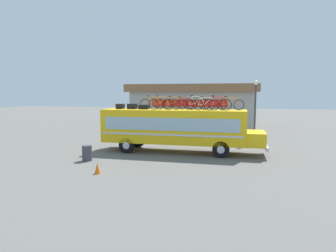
{
  "coord_description": "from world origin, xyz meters",
  "views": [
    {
      "loc": [
        4.23,
        -19.35,
        3.97
      ],
      "look_at": [
        -0.39,
        0.0,
        1.76
      ],
      "focal_mm": 31.67,
      "sensor_mm": 36.0,
      "label": 1
    }
  ],
  "objects_px": {
    "rooftop_bicycle_7": "(218,104)",
    "trash_bin": "(87,153)",
    "luggage_bag_1": "(120,106)",
    "rooftop_bicycle_6": "(206,104)",
    "traffic_cone": "(97,168)",
    "luggage_bag_3": "(144,107)",
    "rooftop_bicycle_4": "(184,104)",
    "street_lamp": "(255,104)",
    "rooftop_bicycle_8": "(230,104)",
    "bus": "(177,127)",
    "rooftop_bicycle_2": "(161,104)",
    "rooftop_bicycle_1": "(152,104)",
    "luggage_bag_2": "(132,106)",
    "rooftop_bicycle_3": "(174,104)",
    "rooftop_bicycle_5": "(196,104)"
  },
  "relations": [
    {
      "from": "luggage_bag_1",
      "to": "rooftop_bicycle_4",
      "type": "bearing_deg",
      "value": 0.24
    },
    {
      "from": "bus",
      "to": "rooftop_bicycle_7",
      "type": "bearing_deg",
      "value": -6.64
    },
    {
      "from": "street_lamp",
      "to": "luggage_bag_1",
      "type": "bearing_deg",
      "value": -151.52
    },
    {
      "from": "trash_bin",
      "to": "street_lamp",
      "type": "distance_m",
      "value": 13.63
    },
    {
      "from": "rooftop_bicycle_6",
      "to": "luggage_bag_2",
      "type": "bearing_deg",
      "value": 175.18
    },
    {
      "from": "rooftop_bicycle_3",
      "to": "luggage_bag_3",
      "type": "bearing_deg",
      "value": -173.52
    },
    {
      "from": "luggage_bag_2",
      "to": "rooftop_bicycle_3",
      "type": "relative_size",
      "value": 0.37
    },
    {
      "from": "rooftop_bicycle_3",
      "to": "rooftop_bicycle_4",
      "type": "distance_m",
      "value": 0.78
    },
    {
      "from": "luggage_bag_3",
      "to": "rooftop_bicycle_6",
      "type": "distance_m",
      "value": 4.36
    },
    {
      "from": "rooftop_bicycle_2",
      "to": "bus",
      "type": "bearing_deg",
      "value": 18.17
    },
    {
      "from": "bus",
      "to": "rooftop_bicycle_1",
      "type": "relative_size",
      "value": 6.23
    },
    {
      "from": "rooftop_bicycle_1",
      "to": "rooftop_bicycle_7",
      "type": "xyz_separation_m",
      "value": [
        4.43,
        -0.37,
        0.0
      ]
    },
    {
      "from": "luggage_bag_3",
      "to": "trash_bin",
      "type": "distance_m",
      "value": 5.22
    },
    {
      "from": "rooftop_bicycle_5",
      "to": "rooftop_bicycle_6",
      "type": "xyz_separation_m",
      "value": [
        0.7,
        -0.49,
        -0.02
      ]
    },
    {
      "from": "rooftop_bicycle_6",
      "to": "traffic_cone",
      "type": "relative_size",
      "value": 3.11
    },
    {
      "from": "street_lamp",
      "to": "rooftop_bicycle_6",
      "type": "bearing_deg",
      "value": -121.1
    },
    {
      "from": "rooftop_bicycle_2",
      "to": "street_lamp",
      "type": "height_order",
      "value": "street_lamp"
    },
    {
      "from": "luggage_bag_1",
      "to": "street_lamp",
      "type": "xyz_separation_m",
      "value": [
        9.38,
        5.09,
        0.05
      ]
    },
    {
      "from": "rooftop_bicycle_1",
      "to": "street_lamp",
      "type": "distance_m",
      "value": 8.71
    },
    {
      "from": "rooftop_bicycle_2",
      "to": "rooftop_bicycle_6",
      "type": "height_order",
      "value": "rooftop_bicycle_2"
    },
    {
      "from": "traffic_cone",
      "to": "street_lamp",
      "type": "height_order",
      "value": "street_lamp"
    },
    {
      "from": "rooftop_bicycle_3",
      "to": "trash_bin",
      "type": "xyz_separation_m",
      "value": [
        -4.35,
        -4.18,
        -2.8
      ]
    },
    {
      "from": "rooftop_bicycle_3",
      "to": "street_lamp",
      "type": "height_order",
      "value": "street_lamp"
    },
    {
      "from": "rooftop_bicycle_1",
      "to": "trash_bin",
      "type": "distance_m",
      "value": 5.56
    },
    {
      "from": "rooftop_bicycle_4",
      "to": "rooftop_bicycle_5",
      "type": "height_order",
      "value": "rooftop_bicycle_5"
    },
    {
      "from": "rooftop_bicycle_2",
      "to": "rooftop_bicycle_6",
      "type": "bearing_deg",
      "value": 0.59
    },
    {
      "from": "rooftop_bicycle_5",
      "to": "rooftop_bicycle_8",
      "type": "xyz_separation_m",
      "value": [
        2.2,
        0.09,
        -0.02
      ]
    },
    {
      "from": "bus",
      "to": "rooftop_bicycle_7",
      "type": "relative_size",
      "value": 6.07
    },
    {
      "from": "rooftop_bicycle_1",
      "to": "street_lamp",
      "type": "relative_size",
      "value": 0.35
    },
    {
      "from": "rooftop_bicycle_6",
      "to": "traffic_cone",
      "type": "bearing_deg",
      "value": -128.27
    },
    {
      "from": "luggage_bag_1",
      "to": "trash_bin",
      "type": "distance_m",
      "value": 4.7
    },
    {
      "from": "traffic_cone",
      "to": "trash_bin",
      "type": "bearing_deg",
      "value": 127.58
    },
    {
      "from": "luggage_bag_2",
      "to": "rooftop_bicycle_6",
      "type": "relative_size",
      "value": 0.38
    },
    {
      "from": "luggage_bag_3",
      "to": "traffic_cone",
      "type": "xyz_separation_m",
      "value": [
        -0.36,
        -6.42,
        -2.76
      ]
    },
    {
      "from": "luggage_bag_2",
      "to": "street_lamp",
      "type": "distance_m",
      "value": 9.9
    },
    {
      "from": "trash_bin",
      "to": "rooftop_bicycle_6",
      "type": "bearing_deg",
      "value": 27.76
    },
    {
      "from": "trash_bin",
      "to": "rooftop_bicycle_8",
      "type": "bearing_deg",
      "value": 26.56
    },
    {
      "from": "luggage_bag_1",
      "to": "rooftop_bicycle_4",
      "type": "height_order",
      "value": "rooftop_bicycle_4"
    },
    {
      "from": "rooftop_bicycle_4",
      "to": "rooftop_bicycle_8",
      "type": "relative_size",
      "value": 0.98
    },
    {
      "from": "trash_bin",
      "to": "bus",
      "type": "bearing_deg",
      "value": 39.16
    },
    {
      "from": "luggage_bag_3",
      "to": "rooftop_bicycle_8",
      "type": "bearing_deg",
      "value": 0.99
    },
    {
      "from": "luggage_bag_2",
      "to": "rooftop_bicycle_6",
      "type": "distance_m",
      "value": 5.2
    },
    {
      "from": "bus",
      "to": "rooftop_bicycle_2",
      "type": "relative_size",
      "value": 6.3
    },
    {
      "from": "bus",
      "to": "rooftop_bicycle_2",
      "type": "bearing_deg",
      "value": -161.83
    },
    {
      "from": "bus",
      "to": "rooftop_bicycle_7",
      "type": "xyz_separation_m",
      "value": [
        2.69,
        -0.31,
        1.55
      ]
    },
    {
      "from": "luggage_bag_2",
      "to": "street_lamp",
      "type": "bearing_deg",
      "value": 30.8
    },
    {
      "from": "rooftop_bicycle_7",
      "to": "trash_bin",
      "type": "bearing_deg",
      "value": -154.73
    },
    {
      "from": "rooftop_bicycle_1",
      "to": "rooftop_bicycle_7",
      "type": "bearing_deg",
      "value": -4.78
    },
    {
      "from": "bus",
      "to": "rooftop_bicycle_6",
      "type": "relative_size",
      "value": 6.38
    },
    {
      "from": "rooftop_bicycle_6",
      "to": "rooftop_bicycle_7",
      "type": "distance_m",
      "value": 0.73
    }
  ]
}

